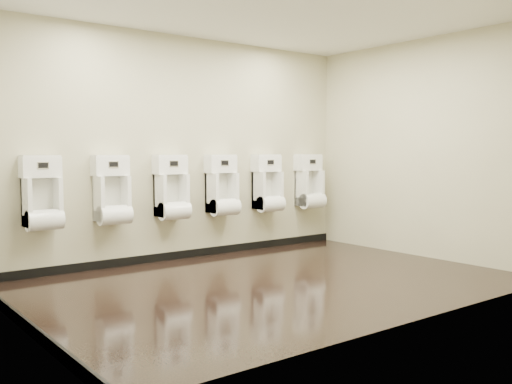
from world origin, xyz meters
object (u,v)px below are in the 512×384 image
at_px(urinal_5, 310,186).
at_px(urinal_2, 172,192).
at_px(urinal_1, 112,195).
at_px(urinal_3, 222,190).
at_px(urinal_4, 268,188).
at_px(urinal_0, 42,199).

bearing_deg(urinal_5, urinal_2, 180.00).
distance_m(urinal_1, urinal_3, 1.52).
relative_size(urinal_2, urinal_4, 1.00).
xyz_separation_m(urinal_2, urinal_3, (0.75, 0.00, 0.00)).
bearing_deg(urinal_1, urinal_5, 0.00).
height_order(urinal_0, urinal_5, same).
distance_m(urinal_0, urinal_5, 3.85).
distance_m(urinal_0, urinal_3, 2.30).
relative_size(urinal_2, urinal_5, 1.00).
xyz_separation_m(urinal_4, urinal_5, (0.79, 0.00, 0.00)).
height_order(urinal_4, urinal_5, same).
bearing_deg(urinal_5, urinal_3, 180.00).
bearing_deg(urinal_4, urinal_2, 180.00).
xyz_separation_m(urinal_1, urinal_3, (1.52, 0.00, 0.00)).
distance_m(urinal_0, urinal_1, 0.78).
height_order(urinal_1, urinal_5, same).
bearing_deg(urinal_2, urinal_1, 180.00).
height_order(urinal_2, urinal_3, same).
distance_m(urinal_3, urinal_4, 0.76).
bearing_deg(urinal_1, urinal_0, 180.00).
bearing_deg(urinal_2, urinal_3, 0.00).
bearing_deg(urinal_0, urinal_4, 0.00).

